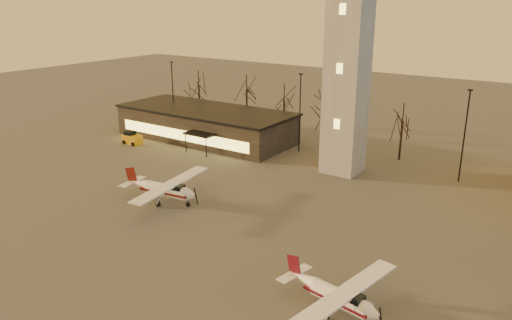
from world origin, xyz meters
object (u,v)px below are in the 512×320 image
(cessna_rear, at_px, (169,193))
(service_cart, at_px, (132,139))
(terminal, at_px, (206,124))
(control_tower, at_px, (350,25))
(cessna_front, at_px, (342,302))

(cessna_rear, xyz_separation_m, service_cart, (-18.85, 12.38, -0.39))
(service_cart, bearing_deg, terminal, 49.45)
(terminal, bearing_deg, service_cart, -130.70)
(control_tower, height_order, service_cart, control_tower)
(cessna_front, bearing_deg, cessna_rear, 172.00)
(cessna_rear, height_order, service_cart, cessna_rear)
(terminal, xyz_separation_m, cessna_rear, (12.15, -20.17, -1.11))
(cessna_front, relative_size, cessna_rear, 0.88)
(service_cart, bearing_deg, cessna_rear, -33.15)
(control_tower, bearing_deg, cessna_rear, -118.43)
(control_tower, height_order, cessna_rear, control_tower)
(cessna_front, distance_m, service_cart, 44.91)
(control_tower, distance_m, terminal, 26.24)
(cessna_front, height_order, service_cart, cessna_front)
(control_tower, relative_size, cessna_front, 3.34)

